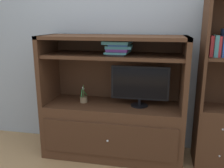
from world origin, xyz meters
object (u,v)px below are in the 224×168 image
object	(u,v)px
magazine_stack	(118,47)
upright_book_row	(219,46)
tv_monitor	(140,85)
bookshelf_tall	(220,113)
potted_plant	(84,99)
media_console	(113,117)

from	to	relation	value
magazine_stack	upright_book_row	world-z (taller)	upright_book_row
tv_monitor	bookshelf_tall	xyz separation A→B (m)	(0.85, 0.01, -0.27)
magazine_stack	potted_plant	bearing A→B (deg)	179.97
tv_monitor	magazine_stack	bearing A→B (deg)	179.42
media_console	potted_plant	distance (m)	0.40
bookshelf_tall	potted_plant	bearing A→B (deg)	-179.56
potted_plant	bookshelf_tall	bearing A→B (deg)	0.44
tv_monitor	magazine_stack	distance (m)	0.47
media_console	bookshelf_tall	world-z (taller)	bookshelf_tall
media_console	upright_book_row	xyz separation A→B (m)	(1.07, -0.00, 0.85)
potted_plant	tv_monitor	bearing A→B (deg)	-0.23
upright_book_row	bookshelf_tall	bearing A→B (deg)	6.49
potted_plant	magazine_stack	xyz separation A→B (m)	(0.41, -0.00, 0.61)
media_console	tv_monitor	size ratio (longest dim) A/B	2.49
tv_monitor	bookshelf_tall	world-z (taller)	bookshelf_tall
media_console	bookshelf_tall	distance (m)	1.16
tv_monitor	bookshelf_tall	size ratio (longest dim) A/B	0.35
tv_monitor	upright_book_row	world-z (taller)	upright_book_row
tv_monitor	magazine_stack	world-z (taller)	magazine_stack
tv_monitor	upright_book_row	distance (m)	0.89
magazine_stack	bookshelf_tall	xyz separation A→B (m)	(1.10, 0.01, -0.67)
potted_plant	magazine_stack	distance (m)	0.73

